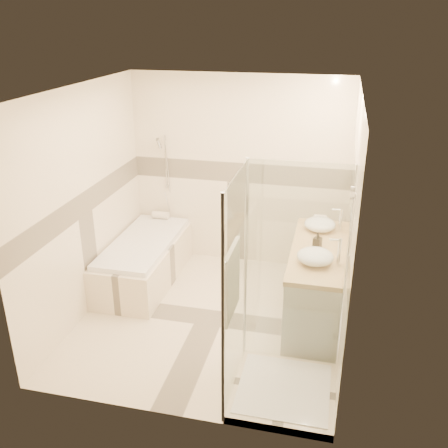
% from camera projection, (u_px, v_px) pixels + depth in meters
% --- Properties ---
extents(room, '(2.82, 3.02, 2.52)m').
position_uv_depth(room, '(215.00, 214.00, 5.11)').
color(room, beige).
rests_on(room, ground).
extents(bathtub, '(0.75, 1.70, 0.56)m').
position_uv_depth(bathtub, '(144.00, 258.00, 6.28)').
color(bathtub, beige).
rests_on(bathtub, ground).
extents(vanity, '(0.58, 1.62, 0.85)m').
position_uv_depth(vanity, '(316.00, 283.00, 5.47)').
color(vanity, white).
rests_on(vanity, ground).
extents(shower_enclosure, '(0.96, 0.93, 2.04)m').
position_uv_depth(shower_enclosure, '(274.00, 342.00, 4.36)').
color(shower_enclosure, beige).
rests_on(shower_enclosure, ground).
extents(vessel_sink_near, '(0.36, 0.36, 0.14)m').
position_uv_depth(vessel_sink_near, '(320.00, 224.00, 5.72)').
color(vessel_sink_near, white).
rests_on(vessel_sink_near, vanity).
extents(vessel_sink_far, '(0.37, 0.37, 0.15)m').
position_uv_depth(vessel_sink_far, '(315.00, 256.00, 4.95)').
color(vessel_sink_far, white).
rests_on(vessel_sink_far, vanity).
extents(faucet_near, '(0.12, 0.03, 0.28)m').
position_uv_depth(faucet_near, '(340.00, 218.00, 5.63)').
color(faucet_near, silver).
rests_on(faucet_near, vanity).
extents(faucet_far, '(0.12, 0.03, 0.29)m').
position_uv_depth(faucet_far, '(338.00, 250.00, 4.87)').
color(faucet_far, silver).
rests_on(faucet_far, vanity).
extents(amenity_bottle_a, '(0.10, 0.10, 0.18)m').
position_uv_depth(amenity_bottle_a, '(317.00, 241.00, 5.27)').
color(amenity_bottle_a, black).
rests_on(amenity_bottle_a, vanity).
extents(amenity_bottle_b, '(0.12, 0.12, 0.13)m').
position_uv_depth(amenity_bottle_b, '(318.00, 240.00, 5.33)').
color(amenity_bottle_b, black).
rests_on(amenity_bottle_b, vanity).
extents(folded_towels, '(0.17, 0.26, 0.08)m').
position_uv_depth(folded_towels, '(320.00, 222.00, 5.87)').
color(folded_towels, white).
rests_on(folded_towels, vanity).
extents(rolled_towel, '(0.22, 0.10, 0.10)m').
position_uv_depth(rolled_towel, '(161.00, 215.00, 6.81)').
color(rolled_towel, white).
rests_on(rolled_towel, bathtub).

